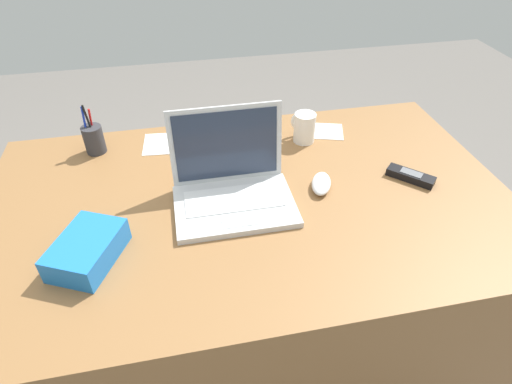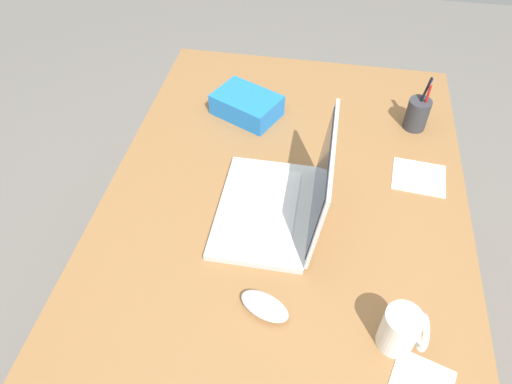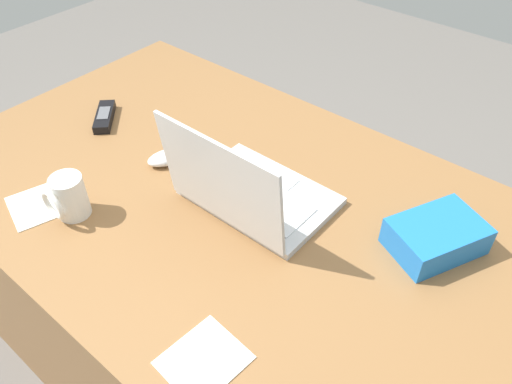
{
  "view_description": "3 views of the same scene",
  "coord_description": "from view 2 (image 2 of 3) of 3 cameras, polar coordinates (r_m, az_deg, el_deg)",
  "views": [
    {
      "loc": [
        -0.18,
        -0.96,
        1.54
      ],
      "look_at": [
        0.01,
        -0.04,
        0.8
      ],
      "focal_mm": 30.01,
      "sensor_mm": 36.0,
      "label": 1
    },
    {
      "loc": [
        0.71,
        0.07,
        1.66
      ],
      "look_at": [
        -0.04,
        -0.06,
        0.83
      ],
      "focal_mm": 33.26,
      "sensor_mm": 36.0,
      "label": 2
    },
    {
      "loc": [
        -0.61,
        0.64,
        1.56
      ],
      "look_at": [
        -0.06,
        -0.01,
        0.79
      ],
      "focal_mm": 35.4,
      "sensor_mm": 36.0,
      "label": 3
    }
  ],
  "objects": [
    {
      "name": "ground_plane",
      "position": [
        1.8,
        1.88,
        -19.41
      ],
      "size": [
        6.0,
        6.0,
        0.0
      ],
      "primitive_type": "plane",
      "color": "slate"
    },
    {
      "name": "pen_holder",
      "position": [
        1.48,
        18.83,
        8.92
      ],
      "size": [
        0.07,
        0.07,
        0.17
      ],
      "color": "#333338",
      "rests_on": "desk"
    },
    {
      "name": "coffee_mug_white",
      "position": [
        1.0,
        17.1,
        -15.59
      ],
      "size": [
        0.07,
        0.09,
        0.1
      ],
      "color": "white",
      "rests_on": "desk"
    },
    {
      "name": "snack_bag",
      "position": [
        1.46,
        -1.12,
        10.41
      ],
      "size": [
        0.2,
        0.23,
        0.07
      ],
      "primitive_type": "cube",
      "rotation": [
        0.0,
        0.0,
        -0.44
      ],
      "color": "blue",
      "rests_on": "desk"
    },
    {
      "name": "computer_mouse",
      "position": [
        1.02,
        1.05,
        -13.56
      ],
      "size": [
        0.09,
        0.12,
        0.03
      ],
      "primitive_type": "ellipsoid",
      "rotation": [
        0.0,
        0.0,
        -0.39
      ],
      "color": "white",
      "rests_on": "desk"
    },
    {
      "name": "desk",
      "position": [
        1.47,
        2.24,
        -13.64
      ],
      "size": [
        1.54,
        0.93,
        0.75
      ],
      "primitive_type": "cube",
      "color": "olive",
      "rests_on": "ground"
    },
    {
      "name": "paper_note_near_laptop",
      "position": [
        1.35,
        18.99,
        1.7
      ],
      "size": [
        0.14,
        0.15,
        0.0
      ],
      "primitive_type": "cube",
      "rotation": [
        0.0,
        0.0,
        -0.09
      ],
      "color": "white",
      "rests_on": "desk"
    },
    {
      "name": "laptop",
      "position": [
        1.15,
        3.24,
        -1.09
      ],
      "size": [
        0.34,
        0.26,
        0.25
      ],
      "color": "silver",
      "rests_on": "desk"
    }
  ]
}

